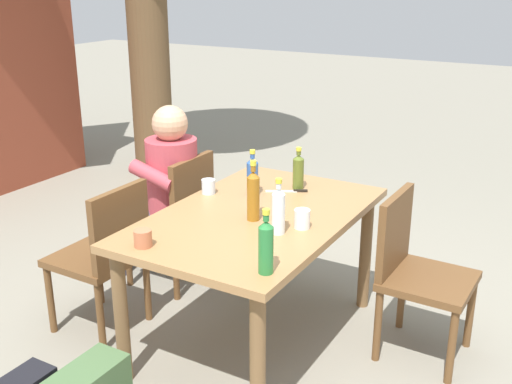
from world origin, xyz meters
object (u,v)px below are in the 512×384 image
chair_near_right (414,267)px  table_knife (290,191)px  person_in_white_shirt (163,186)px  bottle_clear (278,210)px  bottle_blue (252,176)px  dining_table (256,231)px  cup_white (302,219)px  cup_terracotta (143,238)px  bottle_olive (298,171)px  chair_far_right (178,213)px  chair_far_left (106,251)px  cup_glass (208,187)px  bottle_green (266,246)px  bottle_amber (253,195)px

chair_near_right → table_knife: (0.07, 0.77, 0.26)m
person_in_white_shirt → bottle_clear: bearing=-114.4°
bottle_blue → person_in_white_shirt: bearing=82.6°
dining_table → cup_white: cup_white is taller
cup_terracotta → dining_table: bearing=-21.6°
chair_near_right → table_knife: chair_near_right is taller
bottle_olive → chair_far_right: bearing=100.3°
chair_far_left → bottle_olive: 1.17m
chair_far_left → cup_glass: 0.67m
bottle_green → bottle_olive: (1.03, 0.36, -0.02)m
dining_table → bottle_olive: 0.51m
cup_glass → cup_white: bearing=-105.6°
cup_white → cup_terracotta: 0.77m
chair_far_right → bottle_blue: bearing=-98.7°
table_knife → cup_white: bearing=-146.6°
person_in_white_shirt → bottle_blue: 0.75m
dining_table → person_in_white_shirt: person_in_white_shirt is taller
dining_table → bottle_olive: (0.47, -0.01, 0.20)m
person_in_white_shirt → cup_terracotta: person_in_white_shirt is taller
chair_far_left → bottle_clear: (0.16, -0.98, 0.38)m
cup_glass → cup_terracotta: size_ratio=1.00×
bottle_amber → bottle_clear: (-0.09, -0.19, -0.02)m
chair_far_right → cup_terracotta: bearing=-151.1°
chair_far_right → bottle_green: bottle_green is taller
chair_near_right → table_knife: 0.81m
cup_glass → bottle_amber: bearing=-117.2°
bottle_clear → cup_glass: bearing=63.3°
person_in_white_shirt → cup_glass: 0.53m
chair_far_left → person_in_white_shirt: 0.68m
chair_near_right → chair_far_left: same height
cup_terracotta → person_in_white_shirt: bearing=33.8°
chair_far_left → bottle_amber: bearing=-72.4°
person_in_white_shirt → dining_table: bearing=-110.6°
chair_far_right → person_in_white_shirt: person_in_white_shirt is taller
chair_far_right → chair_far_left: bearing=180.0°
chair_near_right → bottle_blue: bearing=95.8°
bottle_green → cup_glass: (0.70, 0.76, -0.08)m
cup_terracotta → table_knife: (1.01, -0.24, -0.04)m
bottle_clear → cup_glass: bottle_clear is taller
bottle_blue → bottle_clear: size_ratio=0.96×
dining_table → chair_far_left: chair_far_left is taller
bottle_green → cup_white: size_ratio=2.98×
bottle_amber → cup_glass: bearing=62.8°
cup_white → cup_glass: 0.71m
chair_far_right → bottle_olive: size_ratio=3.52×
cup_white → cup_glass: (0.19, 0.68, -0.01)m
chair_far_left → bottle_olive: (0.80, -0.77, 0.37)m
cup_glass → person_in_white_shirt: bearing=68.6°
cup_white → bottle_blue: bearing=57.5°
bottle_amber → bottle_blue: 0.36m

